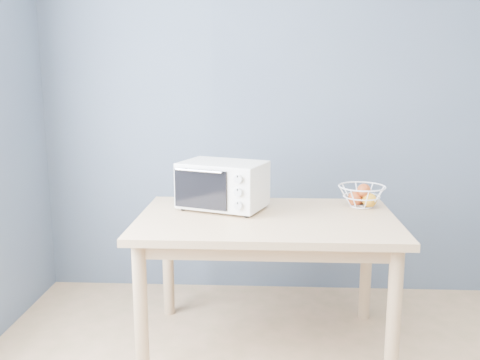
{
  "coord_description": "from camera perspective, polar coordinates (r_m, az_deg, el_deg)",
  "views": [
    {
      "loc": [
        -0.45,
        -1.41,
        1.51
      ],
      "look_at": [
        -0.6,
        1.52,
        0.93
      ],
      "focal_mm": 40.0,
      "sensor_mm": 36.0,
      "label": 1
    }
  ],
  "objects": [
    {
      "name": "room",
      "position": [
        1.49,
        20.34,
        2.4
      ],
      "size": [
        4.01,
        4.51,
        2.61
      ],
      "color": "tan",
      "rests_on": "ground"
    },
    {
      "name": "dining_table",
      "position": [
        2.94,
        2.85,
        -5.82
      ],
      "size": [
        1.4,
        0.9,
        0.75
      ],
      "color": "tan",
      "rests_on": "ground"
    },
    {
      "name": "toaster_oven",
      "position": [
        3.05,
        -2.17,
        -0.45
      ],
      "size": [
        0.54,
        0.45,
        0.27
      ],
      "rotation": [
        0.0,
        0.0,
        -0.35
      ],
      "color": "silver",
      "rests_on": "dining_table"
    },
    {
      "name": "fruit_basket",
      "position": [
        3.19,
        12.88,
        -1.59
      ],
      "size": [
        0.3,
        0.3,
        0.14
      ],
      "rotation": [
        0.0,
        0.0,
        0.12
      ],
      "color": "white",
      "rests_on": "dining_table"
    }
  ]
}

